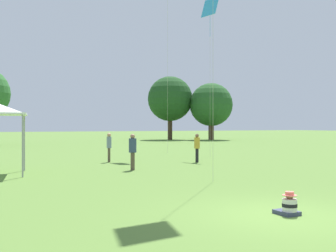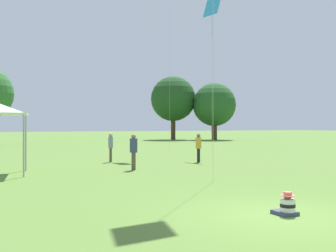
% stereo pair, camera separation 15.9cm
% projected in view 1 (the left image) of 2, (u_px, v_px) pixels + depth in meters
% --- Properties ---
extents(ground_plane, '(300.00, 300.00, 0.00)m').
position_uv_depth(ground_plane, '(278.00, 215.00, 9.66)').
color(ground_plane, '#567A33').
extents(seated_toddler, '(0.45, 0.56, 0.60)m').
position_uv_depth(seated_toddler, '(289.00, 206.00, 9.68)').
color(seated_toddler, '#383D56').
rests_on(seated_toddler, ground).
extents(person_standing_0, '(0.38, 0.38, 1.77)m').
position_uv_depth(person_standing_0, '(109.00, 144.00, 23.84)').
color(person_standing_0, brown).
rests_on(person_standing_0, ground).
extents(person_standing_1, '(0.46, 0.46, 1.80)m').
position_uv_depth(person_standing_1, '(133.00, 149.00, 19.54)').
color(person_standing_1, brown).
rests_on(person_standing_1, ground).
extents(person_standing_2, '(0.48, 0.48, 1.73)m').
position_uv_depth(person_standing_2, '(197.00, 145.00, 23.71)').
color(person_standing_2, black).
rests_on(person_standing_2, ground).
extents(kite_0, '(0.78, 1.50, 11.56)m').
position_uv_depth(kite_0, '(210.00, 10.00, 28.56)').
color(kite_0, '#339EDB').
rests_on(kite_0, ground).
extents(distant_tree_0, '(6.83, 6.83, 9.02)m').
position_uv_depth(distant_tree_0, '(211.00, 105.00, 62.33)').
color(distant_tree_0, '#473323').
rests_on(distant_tree_0, ground).
extents(distant_tree_2, '(7.22, 7.22, 10.21)m').
position_uv_depth(distant_tree_2, '(170.00, 99.00, 63.26)').
color(distant_tree_2, '#473323').
rests_on(distant_tree_2, ground).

